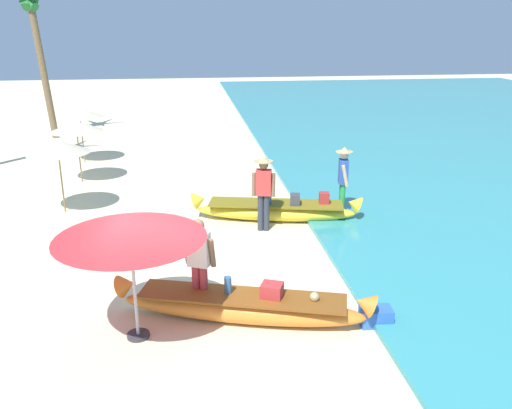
# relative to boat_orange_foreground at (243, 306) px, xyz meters

# --- Properties ---
(ground_plane) EXTENTS (80.00, 80.00, 0.00)m
(ground_plane) POSITION_rel_boat_orange_foreground_xyz_m (-1.13, 0.27, -0.26)
(ground_plane) COLOR beige
(boat_orange_foreground) EXTENTS (4.34, 1.83, 0.76)m
(boat_orange_foreground) POSITION_rel_boat_orange_foreground_xyz_m (0.00, 0.00, 0.00)
(boat_orange_foreground) COLOR orange
(boat_orange_foreground) RESTS_ON ground
(boat_yellow_midground) EXTENTS (4.29, 1.58, 0.74)m
(boat_yellow_midground) POSITION_rel_boat_orange_foreground_xyz_m (1.37, 4.70, 0.00)
(boat_yellow_midground) COLOR yellow
(boat_yellow_midground) RESTS_ON ground
(person_vendor_hatted) EXTENTS (0.58, 0.44, 1.84)m
(person_vendor_hatted) POSITION_rel_boat_orange_foreground_xyz_m (0.94, 4.05, 0.80)
(person_vendor_hatted) COLOR #333842
(person_vendor_hatted) RESTS_ON ground
(person_tourist_customer) EXTENTS (0.58, 0.41, 1.72)m
(person_tourist_customer) POSITION_rel_boat_orange_foreground_xyz_m (-0.69, 0.36, 0.71)
(person_tourist_customer) COLOR #B2383D
(person_tourist_customer) RESTS_ON ground
(person_vendor_assistant) EXTENTS (0.44, 0.58, 1.80)m
(person_vendor_assistant) POSITION_rel_boat_orange_foreground_xyz_m (3.11, 4.85, 0.78)
(person_vendor_assistant) COLOR green
(person_vendor_assistant) RESTS_ON ground
(patio_umbrella_large) EXTENTS (2.31, 2.31, 2.09)m
(patio_umbrella_large) POSITION_rel_boat_orange_foreground_xyz_m (-1.72, -0.29, 1.63)
(patio_umbrella_large) COLOR #B7B7BC
(patio_umbrella_large) RESTS_ON ground
(parasol_row_0) EXTENTS (1.60, 1.60, 1.91)m
(parasol_row_0) POSITION_rel_boat_orange_foreground_xyz_m (-4.06, 6.06, 1.48)
(parasol_row_0) COLOR #8E6B47
(parasol_row_0) RESTS_ON ground
(parasol_row_1) EXTENTS (1.60, 1.60, 1.91)m
(parasol_row_1) POSITION_rel_boat_orange_foreground_xyz_m (-4.10, 8.89, 1.48)
(parasol_row_1) COLOR #8E6B47
(parasol_row_1) RESTS_ON ground
(parasol_row_2) EXTENTS (1.60, 1.60, 1.91)m
(parasol_row_2) POSITION_rel_boat_orange_foreground_xyz_m (-4.42, 11.47, 1.48)
(parasol_row_2) COLOR #8E6B47
(parasol_row_2) RESTS_ON ground
(palm_tree_leaning_seaward) EXTENTS (2.58, 2.48, 6.35)m
(palm_tree_leaning_seaward) POSITION_rel_boat_orange_foreground_xyz_m (-6.70, 16.02, 4.67)
(palm_tree_leaning_seaward) COLOR brown
(palm_tree_leaning_seaward) RESTS_ON ground
(cooler_box) EXTENTS (0.54, 0.39, 0.30)m
(cooler_box) POSITION_rel_boat_orange_foreground_xyz_m (2.17, -0.43, -0.11)
(cooler_box) COLOR blue
(cooler_box) RESTS_ON ground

